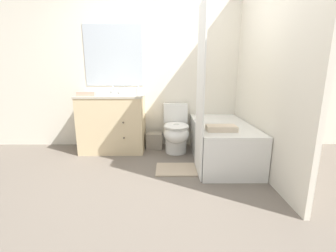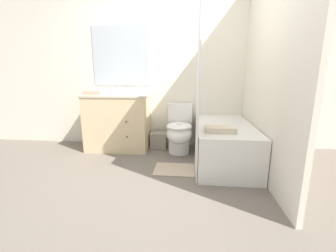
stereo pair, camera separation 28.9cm
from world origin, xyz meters
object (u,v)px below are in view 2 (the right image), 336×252
hand_towel_folded (93,93)px  toilet (179,131)px  bathtub (224,143)px  wastebasket (159,140)px  sink_faucet (121,91)px  vanity_cabinet (118,121)px  tissue_box (131,91)px  bath_towel_folded (220,129)px  bath_mat (174,170)px  soap_dispenser (142,91)px

hand_towel_folded → toilet: bearing=2.2°
bathtub → hand_towel_folded: hand_towel_folded is taller
wastebasket → bathtub: bearing=-28.6°
sink_faucet → hand_towel_folded: size_ratio=0.55×
vanity_cabinet → bathtub: (1.59, -0.43, -0.18)m
wastebasket → tissue_box: tissue_box is taller
wastebasket → vanity_cabinet: bearing=-171.5°
tissue_box → bath_towel_folded: 1.68m
bath_mat → toilet: bearing=87.9°
wastebasket → bath_towel_folded: bath_towel_folded is taller
wastebasket → hand_towel_folded: bearing=-165.8°
vanity_cabinet → soap_dispenser: (0.41, -0.04, 0.48)m
wastebasket → bath_mat: wastebasket is taller
toilet → hand_towel_folded: 1.42m
sink_faucet → toilet: bearing=-17.0°
soap_dispenser → bath_mat: soap_dispenser is taller
sink_faucet → toilet: size_ratio=0.20×
vanity_cabinet → toilet: vanity_cabinet is taller
bath_towel_folded → bath_mat: (-0.53, 0.05, -0.55)m
wastebasket → tissue_box: size_ratio=1.98×
tissue_box → soap_dispenser: size_ratio=0.99×
wastebasket → soap_dispenser: bearing=-149.7°
sink_faucet → soap_dispenser: (0.41, -0.24, 0.02)m
sink_faucet → soap_dispenser: bearing=-30.5°
sink_faucet → bath_mat: sink_faucet is taller
vanity_cabinet → bath_towel_folded: vanity_cabinet is taller
bathtub → wastebasket: size_ratio=5.55×
sink_faucet → bath_towel_folded: (1.48, -1.03, -0.35)m
vanity_cabinet → bath_mat: 1.30m
bath_mat → sink_faucet: bearing=134.2°
hand_towel_folded → bath_mat: size_ratio=0.51×
tissue_box → hand_towel_folded: (-0.49, -0.32, -0.01)m
bath_towel_folded → bath_mat: bearing=174.6°
hand_towel_folded → soap_dispenser: bearing=8.5°
wastebasket → soap_dispenser: size_ratio=1.95×
vanity_cabinet → tissue_box: 0.53m
sink_faucet → bath_towel_folded: 1.83m
sink_faucet → tissue_box: sink_faucet is taller
toilet → bath_mat: bearing=-92.1°
hand_towel_folded → bathtub: bearing=-8.5°
sink_faucet → bath_towel_folded: bearing=-34.7°
toilet → soap_dispenser: soap_dispenser is taller
vanity_cabinet → bath_towel_folded: bearing=-29.1°
bath_towel_folded → soap_dispenser: bearing=143.8°
vanity_cabinet → soap_dispenser: bearing=-5.1°
soap_dispenser → bath_mat: (0.54, -0.74, -0.92)m
toilet → wastebasket: toilet is taller
vanity_cabinet → toilet: (0.97, -0.10, -0.12)m
vanity_cabinet → hand_towel_folded: size_ratio=3.78×
bathtub → bath_mat: bathtub is taller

